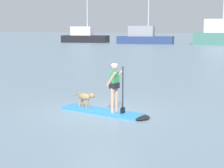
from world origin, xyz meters
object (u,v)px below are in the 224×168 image
object	(u,v)px
paddleboard	(107,112)
person_paddler	(115,84)
dog	(85,97)
moored_boat_port	(144,37)
moored_boat_center	(84,36)
moored_boat_outer	(219,35)

from	to	relation	value
paddleboard	person_paddler	distance (m)	1.09
paddleboard	person_paddler	world-z (taller)	person_paddler
dog	moored_boat_port	distance (m)	57.00
person_paddler	paddleboard	bearing A→B (deg)	167.19
dog	moored_boat_port	size ratio (longest dim) A/B	0.09
dog	moored_boat_port	world-z (taller)	moored_boat_port
dog	moored_boat_center	world-z (taller)	moored_boat_center
moored_boat_port	moored_boat_outer	distance (m)	13.64
moored_boat_center	moored_boat_outer	distance (m)	26.95
dog	moored_boat_outer	bearing A→B (deg)	90.25
moored_boat_port	moored_boat_outer	xyz separation A→B (m)	(13.61, 0.90, 0.46)
moored_boat_center	moored_boat_outer	world-z (taller)	moored_boat_outer
moored_boat_center	person_paddler	bearing A→B (deg)	-63.53
person_paddler	moored_boat_port	world-z (taller)	moored_boat_port
paddleboard	moored_boat_center	xyz separation A→B (m)	(-28.13, 57.06, 1.19)
moored_boat_outer	paddleboard	bearing A→B (deg)	-88.78
person_paddler	dog	xyz separation A→B (m)	(-1.27, 0.29, -0.62)
moored_boat_port	person_paddler	bearing A→B (deg)	-74.78
dog	moored_boat_outer	xyz separation A→B (m)	(-0.24, 56.19, 1.25)
dog	moored_boat_center	xyz separation A→B (m)	(-27.18, 56.84, 0.76)
person_paddler	moored_boat_center	world-z (taller)	moored_boat_center
dog	moored_boat_center	distance (m)	63.01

